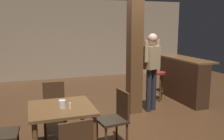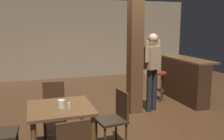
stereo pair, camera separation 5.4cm
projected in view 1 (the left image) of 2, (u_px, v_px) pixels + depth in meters
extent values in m
plane|color=#422816|center=(129.00, 119.00, 5.10)|extent=(10.80, 10.80, 0.00)
cube|color=gray|center=(82.00, 39.00, 9.05)|extent=(8.00, 0.10, 2.80)
cube|color=brown|center=(135.00, 49.00, 5.30)|extent=(0.28, 0.28, 2.80)
cube|color=brown|center=(61.00, 108.00, 3.54)|extent=(0.90, 0.90, 0.04)
cylinder|color=brown|center=(82.00, 120.00, 4.08)|extent=(0.07, 0.07, 0.71)
cylinder|color=brown|center=(34.00, 126.00, 3.84)|extent=(0.07, 0.07, 0.71)
cylinder|color=brown|center=(94.00, 140.00, 3.38)|extent=(0.07, 0.07, 0.71)
cube|color=#2D2319|center=(112.00, 120.00, 3.84)|extent=(0.47, 0.47, 0.04)
cube|color=#422816|center=(123.00, 105.00, 3.88)|extent=(0.08, 0.38, 0.45)
cylinder|color=#422816|center=(97.00, 132.00, 3.96)|extent=(0.04, 0.04, 0.43)
cylinder|color=#422816|center=(127.00, 136.00, 3.80)|extent=(0.04, 0.04, 0.43)
cylinder|color=#422816|center=(117.00, 128.00, 4.11)|extent=(0.04, 0.04, 0.43)
cube|color=#2D2319|center=(55.00, 110.00, 4.33)|extent=(0.45, 0.45, 0.04)
cube|color=#422816|center=(54.00, 94.00, 4.47)|extent=(0.38, 0.06, 0.45)
cylinder|color=#422816|center=(66.00, 125.00, 4.25)|extent=(0.04, 0.04, 0.43)
cylinder|color=#422816|center=(45.00, 127.00, 4.16)|extent=(0.04, 0.04, 0.43)
cylinder|color=#422816|center=(65.00, 117.00, 4.58)|extent=(0.04, 0.04, 0.43)
cylinder|color=#422816|center=(45.00, 119.00, 4.49)|extent=(0.04, 0.04, 0.43)
cube|color=#2D2319|center=(2.00, 134.00, 3.35)|extent=(0.45, 0.45, 0.04)
cylinder|color=silver|center=(62.00, 104.00, 3.48)|extent=(0.10, 0.10, 0.11)
cylinder|color=silver|center=(70.00, 106.00, 3.47)|extent=(0.03, 0.03, 0.08)
cube|color=tan|center=(152.00, 58.00, 5.42)|extent=(0.39, 0.31, 0.50)
sphere|color=tan|center=(153.00, 38.00, 5.35)|extent=(0.27, 0.27, 0.21)
cylinder|color=#232328|center=(153.00, 89.00, 5.60)|extent=(0.16, 0.16, 0.95)
cylinder|color=#232328|center=(149.00, 90.00, 5.50)|extent=(0.16, 0.16, 0.95)
cylinder|color=tan|center=(158.00, 50.00, 5.52)|extent=(0.10, 0.10, 0.46)
cylinder|color=tan|center=(146.00, 51.00, 5.27)|extent=(0.10, 0.10, 0.46)
cube|color=brown|center=(187.00, 59.00, 6.25)|extent=(0.56, 1.64, 0.04)
cube|color=#382114|center=(182.00, 80.00, 6.31)|extent=(0.36, 1.64, 1.04)
cylinder|color=maroon|center=(158.00, 73.00, 6.22)|extent=(0.36, 0.36, 0.05)
torus|color=#4C301C|center=(158.00, 91.00, 6.30)|extent=(0.25, 0.25, 0.02)
cylinder|color=#4C301C|center=(156.00, 86.00, 6.40)|extent=(0.03, 0.03, 0.69)
cylinder|color=#4C301C|center=(160.00, 89.00, 6.18)|extent=(0.03, 0.03, 0.69)
cylinder|color=#4C301C|center=(162.00, 87.00, 6.32)|extent=(0.03, 0.03, 0.69)
cylinder|color=#4C301C|center=(154.00, 88.00, 6.25)|extent=(0.03, 0.03, 0.69)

